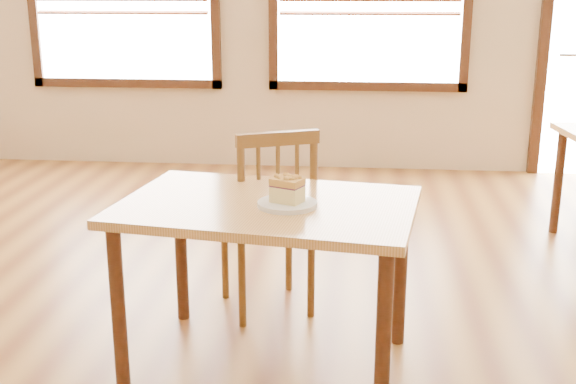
% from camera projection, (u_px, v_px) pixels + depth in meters
% --- Properties ---
extents(cafe_table_main, '(1.33, 0.98, 0.75)m').
position_uv_depth(cafe_table_main, '(267.00, 224.00, 3.05)').
color(cafe_table_main, tan).
rests_on(cafe_table_main, ground).
extents(cafe_chair_main, '(0.58, 0.58, 0.98)m').
position_uv_depth(cafe_chair_main, '(269.00, 219.00, 3.62)').
color(cafe_chair_main, brown).
rests_on(cafe_chair_main, ground).
extents(plate, '(0.24, 0.24, 0.02)m').
position_uv_depth(plate, '(287.00, 204.00, 2.96)').
color(plate, white).
rests_on(plate, cafe_table_main).
extents(cake_slice, '(0.15, 0.13, 0.12)m').
position_uv_depth(cake_slice, '(287.00, 188.00, 2.94)').
color(cake_slice, '#F1DA88').
rests_on(cake_slice, plate).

